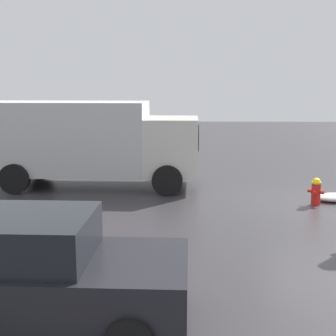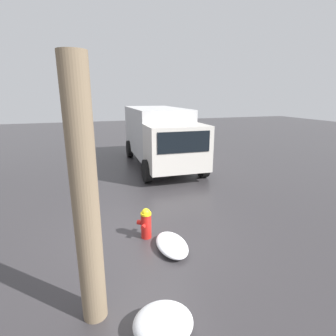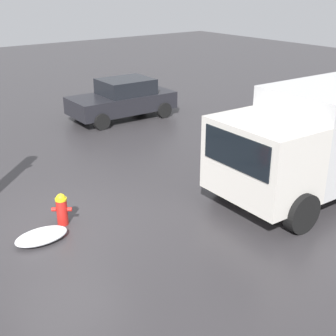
{
  "view_description": "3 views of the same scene",
  "coord_description": "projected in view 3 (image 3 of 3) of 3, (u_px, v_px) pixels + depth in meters",
  "views": [
    {
      "loc": [
        3.75,
        12.32,
        3.16
      ],
      "look_at": [
        3.99,
        -0.49,
        0.91
      ],
      "focal_mm": 50.0,
      "sensor_mm": 36.0,
      "label": 1
    },
    {
      "loc": [
        -5.47,
        1.29,
        3.28
      ],
      "look_at": [
        2.89,
        -1.52,
        0.83
      ],
      "focal_mm": 28.0,
      "sensor_mm": 36.0,
      "label": 2
    },
    {
      "loc": [
        -3.69,
        -8.74,
        5.07
      ],
      "look_at": [
        2.59,
        -0.46,
        0.86
      ],
      "focal_mm": 50.0,
      "sensor_mm": 36.0,
      "label": 3
    }
  ],
  "objects": [
    {
      "name": "ground_plane",
      "position": [
        63.0,
        224.0,
        10.42
      ],
      "size": [
        60.0,
        60.0,
        0.0
      ],
      "primitive_type": "plane",
      "color": "#333033"
    },
    {
      "name": "fire_hydrant",
      "position": [
        62.0,
        209.0,
        10.28
      ],
      "size": [
        0.41,
        0.38,
        0.74
      ],
      "rotation": [
        0.0,
        0.0,
        0.93
      ],
      "color": "red",
      "rests_on": "ground_plane"
    },
    {
      "name": "parked_car",
      "position": [
        123.0,
        99.0,
        18.13
      ],
      "size": [
        4.1,
        2.1,
        1.52
      ],
      "rotation": [
        0.0,
        0.0,
        1.54
      ],
      "color": "black",
      "rests_on": "ground_plane"
    },
    {
      "name": "snow_pile_curbside",
      "position": [
        41.0,
        236.0,
        9.7
      ],
      "size": [
        1.12,
        0.64,
        0.23
      ],
      "color": "white",
      "rests_on": "ground_plane"
    }
  ]
}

